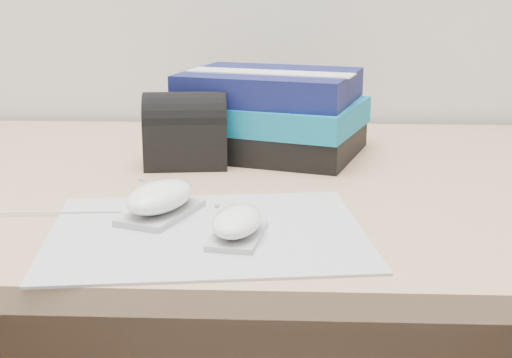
{
  "coord_description": "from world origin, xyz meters",
  "views": [
    {
      "loc": [
        -0.0,
        0.57,
        1.01
      ],
      "look_at": [
        -0.04,
        1.42,
        0.77
      ],
      "focal_mm": 50.0,
      "sensor_mm": 36.0,
      "label": 1
    }
  ],
  "objects_px": {
    "desk": "(287,303)",
    "pouch": "(185,130)",
    "mouse_rear": "(160,199)",
    "book_stack": "(272,113)",
    "mouse_front": "(237,223)"
  },
  "relations": [
    {
      "from": "pouch",
      "to": "desk",
      "type": "bearing_deg",
      "value": 2.22
    },
    {
      "from": "mouse_rear",
      "to": "book_stack",
      "type": "bearing_deg",
      "value": 69.62
    },
    {
      "from": "mouse_rear",
      "to": "book_stack",
      "type": "distance_m",
      "value": 0.37
    },
    {
      "from": "mouse_rear",
      "to": "book_stack",
      "type": "relative_size",
      "value": 0.39
    },
    {
      "from": "pouch",
      "to": "mouse_rear",
      "type": "bearing_deg",
      "value": -89.04
    },
    {
      "from": "book_stack",
      "to": "pouch",
      "type": "distance_m",
      "value": 0.16
    },
    {
      "from": "mouse_rear",
      "to": "mouse_front",
      "type": "height_order",
      "value": "mouse_rear"
    },
    {
      "from": "mouse_rear",
      "to": "pouch",
      "type": "relative_size",
      "value": 0.97
    },
    {
      "from": "mouse_rear",
      "to": "pouch",
      "type": "xyz_separation_m",
      "value": [
        -0.0,
        0.25,
        0.03
      ]
    },
    {
      "from": "desk",
      "to": "pouch",
      "type": "relative_size",
      "value": 11.9
    },
    {
      "from": "mouse_front",
      "to": "book_stack",
      "type": "bearing_deg",
      "value": 85.96
    },
    {
      "from": "mouse_front",
      "to": "pouch",
      "type": "bearing_deg",
      "value": 107.36
    },
    {
      "from": "desk",
      "to": "book_stack",
      "type": "bearing_deg",
      "value": 108.49
    },
    {
      "from": "desk",
      "to": "mouse_front",
      "type": "bearing_deg",
      "value": -99.8
    },
    {
      "from": "desk",
      "to": "book_stack",
      "type": "distance_m",
      "value": 0.31
    }
  ]
}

